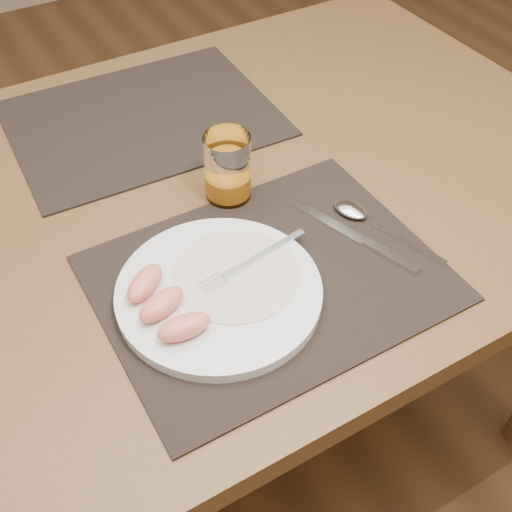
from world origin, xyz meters
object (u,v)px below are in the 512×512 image
object	(u,v)px
juice_glass	(228,170)
placemat_far	(143,119)
fork	(245,265)
knife	(364,241)
table	(194,230)
spoon	(359,214)
placemat_near	(269,278)
plate	(219,292)

from	to	relation	value
juice_glass	placemat_far	bearing A→B (deg)	96.88
fork	knife	bearing A→B (deg)	-9.80
table	placemat_far	distance (m)	0.24
placemat_far	knife	world-z (taller)	knife
fork	spoon	xyz separation A→B (m)	(0.20, 0.02, -0.01)
spoon	juice_glass	size ratio (longest dim) A/B	1.78
knife	juice_glass	bearing A→B (deg)	121.40
fork	juice_glass	bearing A→B (deg)	69.15
placemat_near	spoon	bearing A→B (deg)	11.87
knife	spoon	size ratio (longest dim) A/B	1.14
placemat_near	fork	bearing A→B (deg)	141.47
plate	spoon	world-z (taller)	plate
placemat_near	placemat_far	world-z (taller)	same
spoon	juice_glass	xyz separation A→B (m)	(-0.14, 0.14, 0.04)
placemat_far	knife	distance (m)	0.47
fork	spoon	distance (m)	0.20
placemat_near	knife	xyz separation A→B (m)	(0.15, -0.01, 0.00)
fork	juice_glass	world-z (taller)	juice_glass
table	plate	distance (m)	0.24
plate	fork	bearing A→B (deg)	18.83
plate	fork	distance (m)	0.05
table	juice_glass	world-z (taller)	juice_glass
placemat_far	knife	xyz separation A→B (m)	(0.15, -0.45, 0.00)
placemat_far	fork	xyz separation A→B (m)	(-0.03, -0.42, 0.02)
placemat_near	spoon	size ratio (longest dim) A/B	2.39
juice_glass	knife	bearing A→B (deg)	-58.60
fork	knife	distance (m)	0.18
placemat_far	plate	xyz separation A→B (m)	(-0.08, -0.44, 0.01)
knife	spoon	distance (m)	0.05
plate	spoon	bearing A→B (deg)	7.62
placemat_far	plate	bearing A→B (deg)	-100.13
placemat_near	juice_glass	xyz separation A→B (m)	(0.03, 0.18, 0.05)
placemat_near	plate	xyz separation A→B (m)	(-0.07, 0.00, 0.01)
plate	juice_glass	world-z (taller)	juice_glass
placemat_far	juice_glass	xyz separation A→B (m)	(0.03, -0.26, 0.05)
spoon	placemat_far	bearing A→B (deg)	113.29
table	knife	world-z (taller)	knife
placemat_near	fork	distance (m)	0.04
spoon	juice_glass	bearing A→B (deg)	135.00
placemat_near	juice_glass	bearing A→B (deg)	78.94
placemat_far	placemat_near	bearing A→B (deg)	-90.45
placemat_near	placemat_far	xyz separation A→B (m)	(0.00, 0.44, 0.00)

